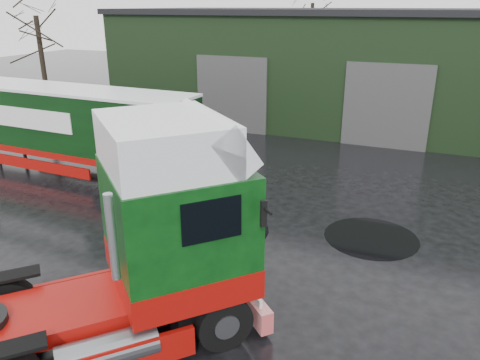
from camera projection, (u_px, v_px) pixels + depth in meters
The scene contains 9 objects.
ground at pixel (225, 288), 11.47m from camera, with size 100.00×100.00×0.00m, color black.
warehouse at pixel (401, 67), 26.88m from camera, with size 32.40×12.40×6.30m.
hero_tractor at pixel (70, 245), 8.73m from camera, with size 3.14×7.41×4.60m, color #09370F, non-canonical shape.
trailer_left at pixel (66, 131), 18.67m from camera, with size 2.34×11.42×3.55m, color white, non-canonical shape.
tree_left at pixel (40, 47), 26.52m from camera, with size 4.40×4.40×8.50m, color black, non-canonical shape.
tree_back_a at pixel (311, 28), 37.85m from camera, with size 4.40×4.40×9.50m, color black, non-canonical shape.
puddle_0 at pixel (116, 330), 9.97m from camera, with size 2.66×2.66×0.01m, color black.
puddle_1 at pixel (371, 237), 13.93m from camera, with size 2.77×2.77×0.01m, color black.
puddle_4 at pixel (225, 230), 14.42m from camera, with size 2.72×2.72×0.01m, color black.
Camera 1 is at (4.15, -8.89, 6.51)m, focal length 35.00 mm.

